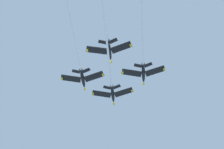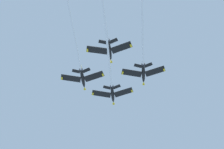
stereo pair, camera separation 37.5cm
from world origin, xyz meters
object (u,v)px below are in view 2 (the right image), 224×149
(jet_left_wing, at_px, (80,66))
(jet_slot, at_px, (107,36))
(jet_lead, at_px, (111,78))
(jet_right_wing, at_px, (143,58))

(jet_left_wing, xyz_separation_m, jet_slot, (16.65, -10.12, -5.97))
(jet_lead, xyz_separation_m, jet_right_wing, (17.23, -5.96, -5.99))
(jet_right_wing, relative_size, jet_slot, 1.10)
(jet_left_wing, bearing_deg, jet_slot, -31.29)
(jet_left_wing, distance_m, jet_slot, 20.38)
(jet_left_wing, height_order, jet_slot, jet_left_wing)
(jet_lead, xyz_separation_m, jet_slot, (6.59, -21.93, -11.01))
(jet_lead, xyz_separation_m, jet_left_wing, (-10.06, -11.81, -5.04))
(jet_lead, bearing_deg, jet_slot, -73.27)
(jet_lead, relative_size, jet_slot, 1.18)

